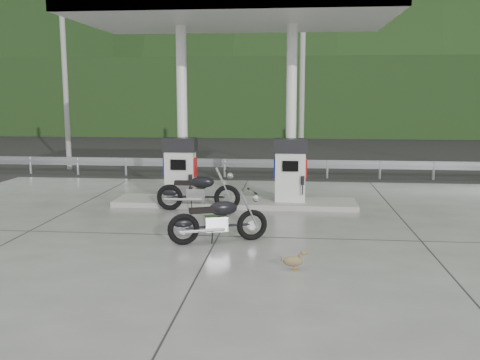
# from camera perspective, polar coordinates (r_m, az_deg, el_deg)

# --- Properties ---
(ground) EXTENTS (160.00, 160.00, 0.00)m
(ground) POSITION_cam_1_polar(r_m,az_deg,el_deg) (13.19, -1.73, -4.96)
(ground) COLOR black
(ground) RESTS_ON ground
(forecourt_apron) EXTENTS (18.00, 14.00, 0.02)m
(forecourt_apron) POSITION_cam_1_polar(r_m,az_deg,el_deg) (13.19, -1.73, -4.91)
(forecourt_apron) COLOR slate
(forecourt_apron) RESTS_ON ground
(pump_island) EXTENTS (7.00, 1.40, 0.15)m
(pump_island) POSITION_cam_1_polar(r_m,az_deg,el_deg) (15.59, -0.56, -2.40)
(pump_island) COLOR #9A978F
(pump_island) RESTS_ON forecourt_apron
(gas_pump_left) EXTENTS (0.95, 0.55, 1.80)m
(gas_pump_left) POSITION_cam_1_polar(r_m,az_deg,el_deg) (15.68, -6.39, 1.22)
(gas_pump_left) COLOR silver
(gas_pump_left) RESTS_ON pump_island
(gas_pump_right) EXTENTS (0.95, 0.55, 1.80)m
(gas_pump_right) POSITION_cam_1_polar(r_m,az_deg,el_deg) (15.34, 5.39, 1.06)
(gas_pump_right) COLOR silver
(gas_pump_right) RESTS_ON pump_island
(canopy_column_left) EXTENTS (0.30, 0.30, 5.00)m
(canopy_column_left) POSITION_cam_1_polar(r_m,az_deg,el_deg) (15.94, -6.19, 7.12)
(canopy_column_left) COLOR white
(canopy_column_left) RESTS_ON pump_island
(canopy_column_right) EXTENTS (0.30, 0.30, 5.00)m
(canopy_column_right) POSITION_cam_1_polar(r_m,az_deg,el_deg) (15.60, 5.49, 7.09)
(canopy_column_right) COLOR white
(canopy_column_right) RESTS_ON pump_island
(canopy_roof) EXTENTS (8.50, 5.00, 0.40)m
(canopy_roof) POSITION_cam_1_polar(r_m,az_deg,el_deg) (15.44, -0.59, 17.16)
(canopy_roof) COLOR silver
(canopy_roof) RESTS_ON canopy_column_left
(guardrail) EXTENTS (26.00, 0.16, 1.42)m
(guardrail) POSITION_cam_1_polar(r_m,az_deg,el_deg) (20.91, 1.06, 2.23)
(guardrail) COLOR #9B9DA3
(guardrail) RESTS_ON ground
(road) EXTENTS (60.00, 7.00, 0.01)m
(road) POSITION_cam_1_polar(r_m,az_deg,el_deg) (24.46, 1.71, 1.56)
(road) COLOR black
(road) RESTS_ON ground
(utility_pole_a) EXTENTS (0.22, 0.22, 8.00)m
(utility_pole_a) POSITION_cam_1_polar(r_m,az_deg,el_deg) (24.21, -18.18, 10.52)
(utility_pole_a) COLOR gray
(utility_pole_a) RESTS_ON ground
(utility_pole_b) EXTENTS (0.22, 0.22, 8.00)m
(utility_pole_b) POSITION_cam_1_polar(r_m,az_deg,el_deg) (22.21, 6.65, 11.08)
(utility_pole_b) COLOR gray
(utility_pole_b) RESTS_ON ground
(tree_band) EXTENTS (80.00, 6.00, 6.00)m
(tree_band) POSITION_cam_1_polar(r_m,az_deg,el_deg) (42.72, 3.46, 8.78)
(tree_band) COLOR black
(tree_band) RESTS_ON ground
(forested_hills) EXTENTS (100.00, 40.00, 140.00)m
(forested_hills) POSITION_cam_1_polar(r_m,az_deg,el_deg) (72.78, 4.35, 6.52)
(forested_hills) COLOR black
(forested_hills) RESTS_ON ground
(motorcycle_left) EXTENTS (2.16, 1.32, 0.98)m
(motorcycle_left) POSITION_cam_1_polar(r_m,az_deg,el_deg) (11.62, -2.33, -4.31)
(motorcycle_left) COLOR black
(motorcycle_left) RESTS_ON forecourt_apron
(motorcycle_right) EXTENTS (2.20, 0.78, 1.03)m
(motorcycle_right) POSITION_cam_1_polar(r_m,az_deg,el_deg) (14.85, -4.47, -1.28)
(motorcycle_right) COLOR black
(motorcycle_right) RESTS_ON forecourt_apron
(duck) EXTENTS (0.46, 0.16, 0.32)m
(duck) POSITION_cam_1_polar(r_m,az_deg,el_deg) (9.93, 5.68, -8.64)
(duck) COLOR brown
(duck) RESTS_ON forecourt_apron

